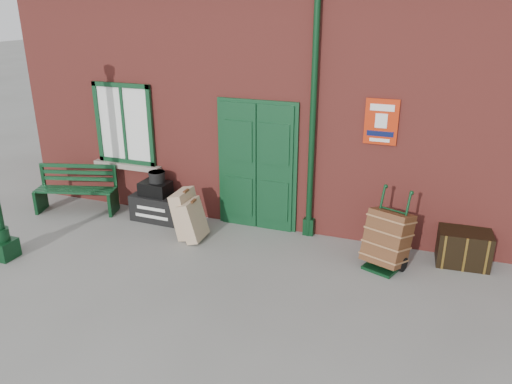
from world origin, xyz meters
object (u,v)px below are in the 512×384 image
at_px(houdini_trunk, 159,207).
at_px(porter_trolley, 387,239).
at_px(bench, 77,188).
at_px(dark_trunk, 464,248).

distance_m(houdini_trunk, porter_trolley, 4.13).
xyz_separation_m(bench, dark_trunk, (6.86, 0.28, -0.19)).
relative_size(bench, dark_trunk, 2.05).
height_order(houdini_trunk, porter_trolley, porter_trolley).
relative_size(bench, porter_trolley, 1.30).
distance_m(houdini_trunk, dark_trunk, 5.19).
height_order(porter_trolley, dark_trunk, porter_trolley).
bearing_deg(bench, dark_trunk, -13.19).
xyz_separation_m(houdini_trunk, porter_trolley, (4.10, -0.37, 0.22)).
relative_size(porter_trolley, dark_trunk, 1.58).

